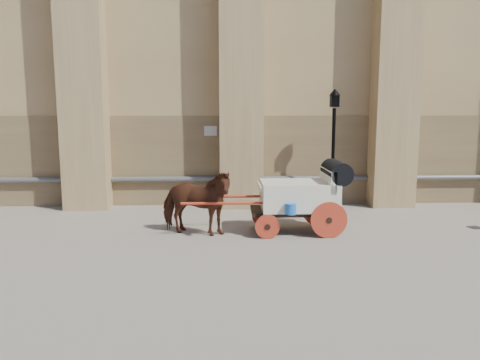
{
  "coord_description": "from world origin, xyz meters",
  "views": [
    {
      "loc": [
        -1.66,
        -11.6,
        3.2
      ],
      "look_at": [
        -1.17,
        0.25,
        1.41
      ],
      "focal_mm": 35.0,
      "sensor_mm": 36.0,
      "label": 1
    }
  ],
  "objects": [
    {
      "name": "street_lamp",
      "position": [
        1.88,
        2.99,
        2.06
      ],
      "size": [
        0.36,
        0.36,
        3.85
      ],
      "color": "black",
      "rests_on": "ground"
    },
    {
      "name": "carriage",
      "position": [
        0.51,
        0.34,
        1.02
      ],
      "size": [
        4.3,
        1.53,
        1.88
      ],
      "rotation": [
        0.0,
        0.0,
        -0.0
      ],
      "color": "black",
      "rests_on": "ground"
    },
    {
      "name": "horse",
      "position": [
        -2.31,
        0.15,
        0.85
      ],
      "size": [
        2.21,
        1.53,
        1.71
      ],
      "primitive_type": "imported",
      "rotation": [
        0.0,
        0.0,
        1.24
      ],
      "color": "#592F1C",
      "rests_on": "ground"
    },
    {
      "name": "ground",
      "position": [
        0.0,
        0.0,
        0.0
      ],
      "size": [
        90.0,
        90.0,
        0.0
      ],
      "primitive_type": "plane",
      "color": "gray",
      "rests_on": "ground"
    },
    {
      "name": "drain_grate_far",
      "position": [
        5.28,
        0.56,
        0.01
      ],
      "size": [
        0.39,
        0.39,
        0.01
      ],
      "primitive_type": "cube",
      "rotation": [
        0.0,
        0.0,
        0.26
      ],
      "color": "black",
      "rests_on": "ground"
    },
    {
      "name": "drain_grate_near",
      "position": [
        0.99,
        0.12,
        0.01
      ],
      "size": [
        0.41,
        0.41,
        0.01
      ],
      "primitive_type": "cube",
      "rotation": [
        0.0,
        0.0,
        -0.36
      ],
      "color": "black",
      "rests_on": "ground"
    }
  ]
}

